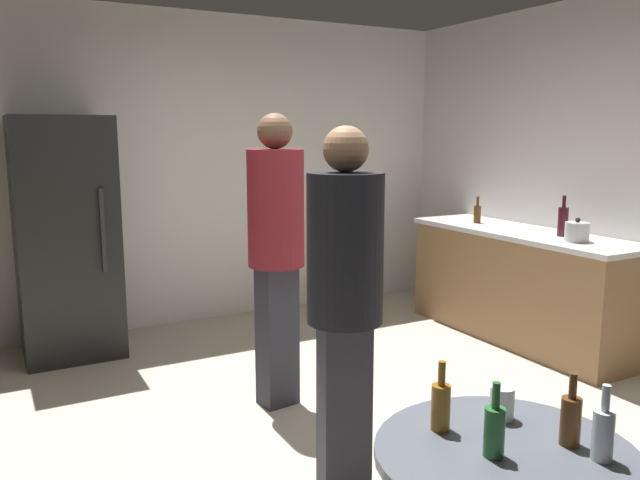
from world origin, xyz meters
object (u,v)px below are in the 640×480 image
object	(u,v)px
refrigerator	(66,238)
beer_bottle_brown	(571,419)
person_in_maroon_shirt	(276,238)
plastic_cup_white	(502,403)
person_in_black_shirt	(345,287)
beer_bottle_amber	(441,405)
beer_bottle_clear	(603,433)
kettle	(577,232)
beer_bottle_on_counter	(477,213)
wine_bottle_on_counter	(563,221)
beer_bottle_green	(494,430)

from	to	relation	value
refrigerator	beer_bottle_brown	world-z (taller)	refrigerator
beer_bottle_brown	person_in_maroon_shirt	bearing A→B (deg)	89.53
plastic_cup_white	person_in_black_shirt	xyz separation A→B (m)	(-0.08, 0.89, 0.21)
person_in_black_shirt	person_in_maroon_shirt	distance (m)	1.08
beer_bottle_amber	beer_bottle_clear	size ratio (longest dim) A/B	1.00
beer_bottle_clear	plastic_cup_white	world-z (taller)	beer_bottle_clear
kettle	beer_bottle_on_counter	world-z (taller)	beer_bottle_on_counter
wine_bottle_on_counter	beer_bottle_on_counter	xyz separation A→B (m)	(-0.08, 0.85, -0.03)
beer_bottle_clear	person_in_black_shirt	bearing A→B (deg)	96.75
wine_bottle_on_counter	beer_bottle_clear	world-z (taller)	wine_bottle_on_counter
plastic_cup_white	beer_bottle_green	bearing A→B (deg)	-139.10
person_in_maroon_shirt	plastic_cup_white	bearing A→B (deg)	-10.43
beer_bottle_green	beer_bottle_brown	bearing A→B (deg)	-12.82
wine_bottle_on_counter	beer_bottle_brown	world-z (taller)	wine_bottle_on_counter
refrigerator	person_in_maroon_shirt	distance (m)	1.88
beer_bottle_brown	beer_bottle_green	distance (m)	0.26
beer_bottle_green	beer_bottle_clear	distance (m)	0.31
kettle	plastic_cup_white	distance (m)	2.83
wine_bottle_on_counter	person_in_black_shirt	world-z (taller)	person_in_black_shirt
beer_bottle_green	wine_bottle_on_counter	bearing A→B (deg)	37.85
beer_bottle_amber	beer_bottle_green	xyz separation A→B (m)	(0.03, -0.21, 0.00)
beer_bottle_brown	beer_bottle_amber	bearing A→B (deg)	136.77
wine_bottle_on_counter	plastic_cup_white	bearing A→B (deg)	-142.41
beer_bottle_amber	person_in_maroon_shirt	bearing A→B (deg)	81.08
kettle	beer_bottle_amber	distance (m)	3.00
refrigerator	person_in_maroon_shirt	size ratio (longest dim) A/B	1.00
wine_bottle_on_counter	person_in_black_shirt	distance (m)	2.66
refrigerator	person_in_maroon_shirt	bearing A→B (deg)	-57.59
beer_bottle_green	beer_bottle_clear	xyz separation A→B (m)	(0.26, -0.17, 0.00)
beer_bottle_amber	beer_bottle_clear	distance (m)	0.48
person_in_black_shirt	beer_bottle_green	bearing A→B (deg)	6.49
beer_bottle_brown	person_in_maroon_shirt	size ratio (longest dim) A/B	0.13
plastic_cup_white	person_in_black_shirt	bearing A→B (deg)	95.33
beer_bottle_clear	plastic_cup_white	distance (m)	0.35
kettle	person_in_maroon_shirt	size ratio (longest dim) A/B	0.14
plastic_cup_white	person_in_black_shirt	size ratio (longest dim) A/B	0.06
beer_bottle_amber	person_in_black_shirt	distance (m)	0.89
beer_bottle_on_counter	beer_bottle_amber	bearing A→B (deg)	-133.79
person_in_black_shirt	person_in_maroon_shirt	bearing A→B (deg)	-175.39
plastic_cup_white	person_in_maroon_shirt	distance (m)	1.98
refrigerator	beer_bottle_brown	xyz separation A→B (m)	(0.99, -3.78, -0.08)
kettle	beer_bottle_green	size ratio (longest dim) A/B	1.06
beer_bottle_amber	beer_bottle_clear	xyz separation A→B (m)	(0.29, -0.38, 0.00)
kettle	beer_bottle_green	distance (m)	3.09
beer_bottle_green	kettle	bearing A→B (deg)	35.78
person_in_maroon_shirt	beer_bottle_clear	bearing A→B (deg)	-8.57
kettle	wine_bottle_on_counter	bearing A→B (deg)	65.15
refrigerator	beer_bottle_brown	bearing A→B (deg)	-75.36
beer_bottle_green	plastic_cup_white	bearing A→B (deg)	40.90
wine_bottle_on_counter	beer_bottle_brown	size ratio (longest dim) A/B	1.35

